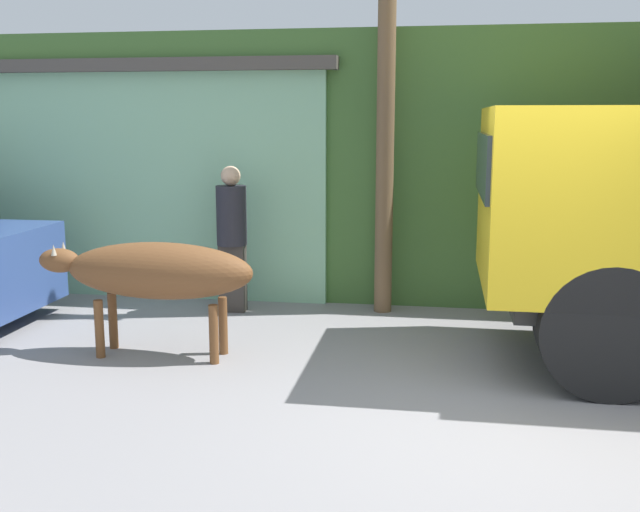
{
  "coord_description": "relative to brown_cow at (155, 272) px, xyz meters",
  "views": [
    {
      "loc": [
        -0.5,
        -5.7,
        2.33
      ],
      "look_at": [
        -1.66,
        1.33,
        1.01
      ],
      "focal_mm": 42.0,
      "sensor_mm": 36.0,
      "label": 1
    }
  ],
  "objects": [
    {
      "name": "ground_plane",
      "position": [
        3.25,
        -1.08,
        -0.85
      ],
      "size": [
        60.0,
        60.0,
        0.0
      ],
      "primitive_type": "plane",
      "color": "gray"
    },
    {
      "name": "hillside_embankment",
      "position": [
        3.25,
        5.27,
        0.85
      ],
      "size": [
        32.0,
        5.76,
        3.38
      ],
      "color": "#426B33",
      "rests_on": "ground_plane"
    },
    {
      "name": "building_backdrop",
      "position": [
        -0.89,
        3.52,
        0.7
      ],
      "size": [
        4.71,
        2.7,
        3.05
      ],
      "color": "#8CC69E",
      "rests_on": "ground_plane"
    },
    {
      "name": "brown_cow",
      "position": [
        0.0,
        0.0,
        0.0
      ],
      "size": [
        2.19,
        0.56,
        1.14
      ],
      "rotation": [
        0.0,
        0.0,
        -0.17
      ],
      "color": "brown",
      "rests_on": "ground_plane"
    },
    {
      "name": "pedestrian_on_hill",
      "position": [
        0.26,
        1.81,
        0.12
      ],
      "size": [
        0.38,
        0.38,
        1.77
      ],
      "rotation": [
        0.0,
        0.0,
        3.18
      ],
      "color": "#38332D",
      "rests_on": "ground_plane"
    },
    {
      "name": "utility_pole",
      "position": [
        2.06,
        2.09,
        2.2
      ],
      "size": [
        0.9,
        0.21,
        5.85
      ],
      "color": "brown",
      "rests_on": "ground_plane"
    }
  ]
}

